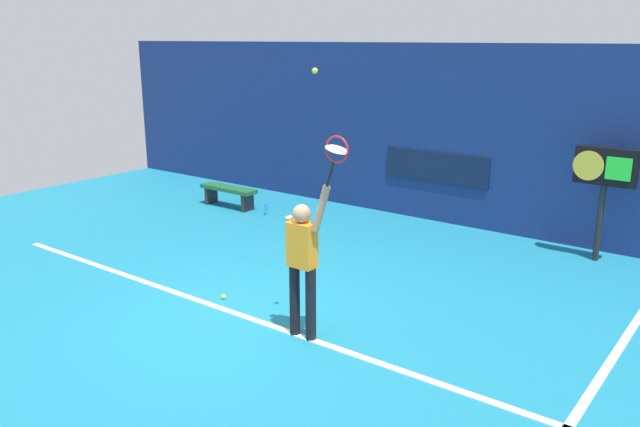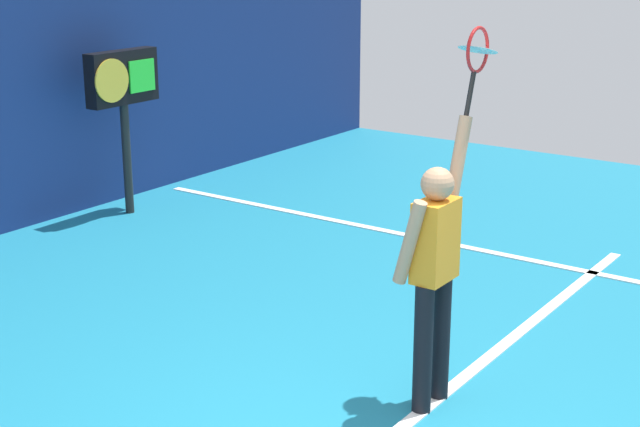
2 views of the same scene
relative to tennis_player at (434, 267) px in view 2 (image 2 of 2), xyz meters
The scene contains 4 objects.
court_sideline 3.88m from the tennis_player, 31.09° to the left, with size 0.10×7.00×0.01m, color white.
tennis_player is the anchor object (origin of this frame).
tennis_racket 1.43m from the tennis_player, ahead, with size 0.39×0.27×0.63m.
scoreboard_clock 5.57m from the tennis_player, 67.57° to the left, with size 0.96×0.20×1.88m.
Camera 2 is at (-4.14, -2.70, 3.13)m, focal length 53.03 mm.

